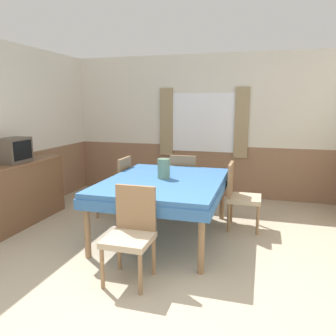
{
  "coord_description": "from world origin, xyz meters",
  "views": [
    {
      "loc": [
        1.09,
        -2.21,
        1.71
      ],
      "look_at": [
        -0.05,
        1.72,
        0.91
      ],
      "focal_mm": 35.0,
      "sensor_mm": 36.0,
      "label": 1
    }
  ],
  "objects_px": {
    "chair_left_far": "(117,185)",
    "chair_head_window": "(184,180)",
    "chair_head_near": "(131,231)",
    "vase": "(164,169)",
    "dining_table": "(164,187)",
    "chair_right_far": "(239,194)",
    "tv": "(14,150)",
    "sideboard": "(18,193)"
  },
  "relations": [
    {
      "from": "dining_table",
      "to": "chair_left_far",
      "type": "relative_size",
      "value": 2.06
    },
    {
      "from": "tv",
      "to": "vase",
      "type": "height_order",
      "value": "tv"
    },
    {
      "from": "tv",
      "to": "chair_right_far",
      "type": "bearing_deg",
      "value": 13.52
    },
    {
      "from": "dining_table",
      "to": "chair_head_window",
      "type": "height_order",
      "value": "chair_head_window"
    },
    {
      "from": "dining_table",
      "to": "chair_left_far",
      "type": "xyz_separation_m",
      "value": [
        -0.92,
        0.54,
        -0.17
      ]
    },
    {
      "from": "dining_table",
      "to": "chair_head_window",
      "type": "relative_size",
      "value": 2.06
    },
    {
      "from": "chair_head_window",
      "to": "vase",
      "type": "relative_size",
      "value": 3.57
    },
    {
      "from": "tv",
      "to": "sideboard",
      "type": "bearing_deg",
      "value": 166.85
    },
    {
      "from": "chair_head_window",
      "to": "chair_right_far",
      "type": "bearing_deg",
      "value": -32.61
    },
    {
      "from": "chair_head_window",
      "to": "vase",
      "type": "bearing_deg",
      "value": -91.26
    },
    {
      "from": "dining_table",
      "to": "chair_head_window",
      "type": "xyz_separation_m",
      "value": [
        0.0,
        1.13,
        -0.17
      ]
    },
    {
      "from": "vase",
      "to": "chair_head_window",
      "type": "bearing_deg",
      "value": 88.74
    },
    {
      "from": "chair_head_window",
      "to": "tv",
      "type": "xyz_separation_m",
      "value": [
        -2.12,
        -1.32,
        0.59
      ]
    },
    {
      "from": "chair_head_window",
      "to": "vase",
      "type": "xyz_separation_m",
      "value": [
        -0.02,
        -1.08,
        0.4
      ]
    },
    {
      "from": "chair_left_far",
      "to": "tv",
      "type": "bearing_deg",
      "value": 121.35
    },
    {
      "from": "sideboard",
      "to": "chair_head_window",
      "type": "bearing_deg",
      "value": 31.6
    },
    {
      "from": "chair_head_near",
      "to": "vase",
      "type": "distance_m",
      "value": 1.24
    },
    {
      "from": "chair_left_far",
      "to": "vase",
      "type": "xyz_separation_m",
      "value": [
        0.9,
        -0.49,
        0.4
      ]
    },
    {
      "from": "sideboard",
      "to": "tv",
      "type": "bearing_deg",
      "value": -13.15
    },
    {
      "from": "chair_left_far",
      "to": "vase",
      "type": "relative_size",
      "value": 3.57
    },
    {
      "from": "chair_head_window",
      "to": "sideboard",
      "type": "height_order",
      "value": "chair_head_window"
    },
    {
      "from": "chair_head_window",
      "to": "chair_right_far",
      "type": "height_order",
      "value": "same"
    },
    {
      "from": "dining_table",
      "to": "chair_head_window",
      "type": "bearing_deg",
      "value": 90.0
    },
    {
      "from": "chair_head_near",
      "to": "chair_head_window",
      "type": "bearing_deg",
      "value": -90.0
    },
    {
      "from": "vase",
      "to": "chair_left_far",
      "type": "bearing_deg",
      "value": 151.28
    },
    {
      "from": "dining_table",
      "to": "vase",
      "type": "xyz_separation_m",
      "value": [
        -0.02,
        0.05,
        0.23
      ]
    },
    {
      "from": "dining_table",
      "to": "tv",
      "type": "distance_m",
      "value": 2.17
    },
    {
      "from": "chair_right_far",
      "to": "chair_head_near",
      "type": "relative_size",
      "value": 1.0
    },
    {
      "from": "dining_table",
      "to": "chair_right_far",
      "type": "relative_size",
      "value": 2.06
    },
    {
      "from": "dining_table",
      "to": "sideboard",
      "type": "distance_m",
      "value": 2.16
    },
    {
      "from": "dining_table",
      "to": "chair_head_near",
      "type": "height_order",
      "value": "chair_head_near"
    },
    {
      "from": "dining_table",
      "to": "chair_right_far",
      "type": "distance_m",
      "value": 1.08
    },
    {
      "from": "dining_table",
      "to": "chair_left_far",
      "type": "distance_m",
      "value": 1.08
    },
    {
      "from": "chair_right_far",
      "to": "sideboard",
      "type": "distance_m",
      "value": 3.15
    },
    {
      "from": "dining_table",
      "to": "vase",
      "type": "bearing_deg",
      "value": 116.48
    },
    {
      "from": "chair_left_far",
      "to": "chair_head_window",
      "type": "bearing_deg",
      "value": -57.39
    },
    {
      "from": "chair_right_far",
      "to": "vase",
      "type": "bearing_deg",
      "value": -62.51
    },
    {
      "from": "dining_table",
      "to": "sideboard",
      "type": "height_order",
      "value": "sideboard"
    },
    {
      "from": "chair_head_near",
      "to": "dining_table",
      "type": "bearing_deg",
      "value": -90.0
    },
    {
      "from": "chair_left_far",
      "to": "tv",
      "type": "height_order",
      "value": "tv"
    },
    {
      "from": "chair_head_window",
      "to": "vase",
      "type": "distance_m",
      "value": 1.15
    },
    {
      "from": "chair_head_near",
      "to": "tv",
      "type": "height_order",
      "value": "tv"
    }
  ]
}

